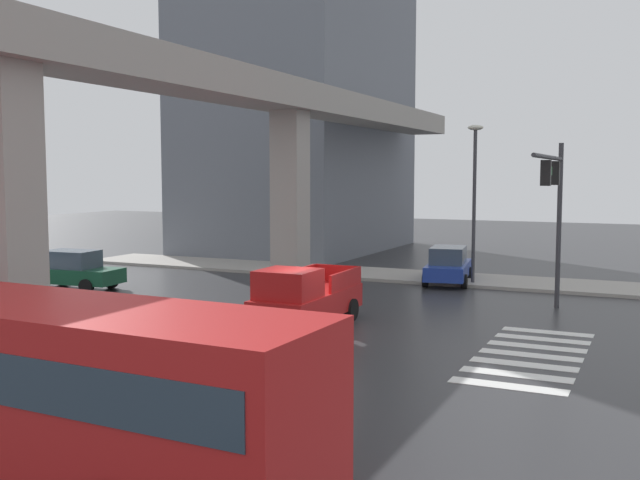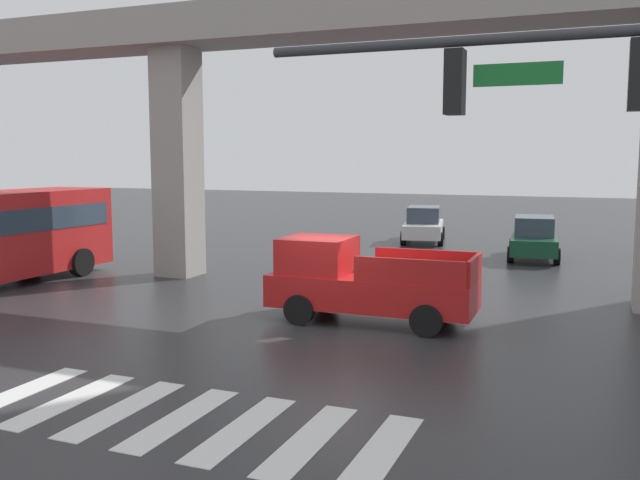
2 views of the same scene
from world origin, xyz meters
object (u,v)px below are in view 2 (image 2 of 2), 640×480
at_px(sedan_dark_green, 534,238).
at_px(traffic_signal_mast, 627,134).
at_px(pickup_truck, 361,282).
at_px(sedan_white, 424,225).

xyz_separation_m(sedan_dark_green, traffic_signal_mast, (2.71, -19.83, 3.54)).
bearing_deg(pickup_truck, sedan_dark_green, 76.71).
relative_size(pickup_truck, traffic_signal_mast, 0.79).
relative_size(pickup_truck, sedan_white, 1.13).
distance_m(pickup_truck, traffic_signal_mast, 9.67).
distance_m(sedan_white, traffic_signal_mast, 25.25).
relative_size(sedan_dark_green, traffic_signal_mast, 0.68).
relative_size(pickup_truck, sedan_dark_green, 1.15).
distance_m(pickup_truck, sedan_dark_green, 13.19).
bearing_deg(sedan_dark_green, pickup_truck, -103.29).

